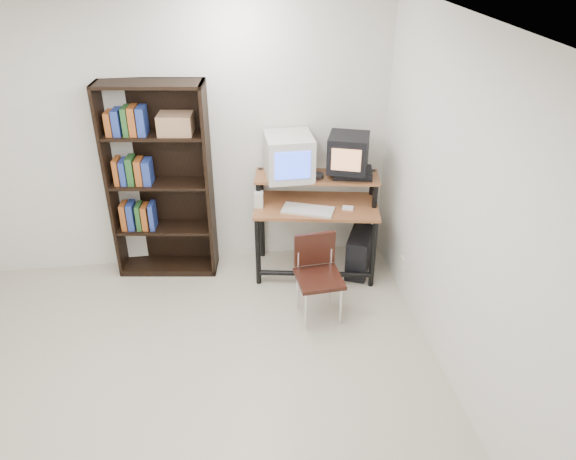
{
  "coord_description": "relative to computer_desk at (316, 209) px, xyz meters",
  "views": [
    {
      "loc": [
        0.34,
        -3.03,
        3.15
      ],
      "look_at": [
        0.91,
        1.1,
        0.77
      ],
      "focal_mm": 35.0,
      "sensor_mm": 36.0,
      "label": 1
    }
  ],
  "objects": [
    {
      "name": "computer_desk",
      "position": [
        0.0,
        0.0,
        0.0
      ],
      "size": [
        1.24,
        0.77,
        0.98
      ],
      "rotation": [
        0.0,
        0.0,
        -0.18
      ],
      "color": "brown",
      "rests_on": "floor"
    },
    {
      "name": "ceiling",
      "position": [
        -1.25,
        -1.62,
        1.92
      ],
      "size": [
        4.0,
        4.0,
        0.01
      ],
      "primitive_type": "cube",
      "color": "white",
      "rests_on": "back_wall"
    },
    {
      "name": "wall_outlet",
      "position": [
        0.73,
        -0.47,
        -0.38
      ],
      "size": [
        0.02,
        0.08,
        0.12
      ],
      "primitive_type": "cube",
      "color": "beige",
      "rests_on": "right_wall"
    },
    {
      "name": "keyboard",
      "position": [
        -0.1,
        -0.13,
        0.05
      ],
      "size": [
        0.51,
        0.37,
        0.03
      ],
      "primitive_type": "cube",
      "rotation": [
        0.0,
        0.0,
        -0.38
      ],
      "color": "beige",
      "rests_on": "computer_desk"
    },
    {
      "name": "bookshelf",
      "position": [
        -1.44,
        0.24,
        0.28
      ],
      "size": [
        0.98,
        0.44,
        1.89
      ],
      "rotation": [
        0.0,
        0.0,
        -0.14
      ],
      "color": "black",
      "rests_on": "floor"
    },
    {
      "name": "crt_monitor",
      "position": [
        -0.24,
        0.14,
        0.49
      ],
      "size": [
        0.44,
        0.45,
        0.41
      ],
      "rotation": [
        0.0,
        0.0,
        0.02
      ],
      "color": "beige",
      "rests_on": "computer_desk"
    },
    {
      "name": "vcr",
      "position": [
        0.34,
        0.04,
        0.33
      ],
      "size": [
        0.41,
        0.33,
        0.08
      ],
      "primitive_type": "cube",
      "rotation": [
        0.0,
        0.0,
        -0.21
      ],
      "color": "black",
      "rests_on": "computer_desk"
    },
    {
      "name": "cd_spindle",
      "position": [
        0.01,
        0.05,
        0.31
      ],
      "size": [
        0.16,
        0.16,
        0.05
      ],
      "primitive_type": "cylinder",
      "rotation": [
        0.0,
        0.0,
        -0.4
      ],
      "color": "#26262B",
      "rests_on": "computer_desk"
    },
    {
      "name": "right_wall",
      "position": [
        0.75,
        -1.62,
        0.62
      ],
      "size": [
        0.01,
        4.0,
        2.6
      ],
      "primitive_type": "cube",
      "color": "silver",
      "rests_on": "floor"
    },
    {
      "name": "crt_tv",
      "position": [
        0.29,
        0.04,
        0.53
      ],
      "size": [
        0.45,
        0.44,
        0.33
      ],
      "rotation": [
        0.0,
        0.0,
        -0.33
      ],
      "color": "black",
      "rests_on": "vcr"
    },
    {
      "name": "pc_tower",
      "position": [
        0.43,
        -0.09,
        -0.47
      ],
      "size": [
        0.37,
        0.49,
        0.42
      ],
      "primitive_type": "cube",
      "rotation": [
        0.0,
        0.0,
        -0.42
      ],
      "color": "black",
      "rests_on": "floor"
    },
    {
      "name": "school_chair",
      "position": [
        -0.11,
        -0.7,
        -0.22
      ],
      "size": [
        0.41,
        0.41,
        0.76
      ],
      "rotation": [
        0.0,
        0.0,
        0.08
      ],
      "color": "black",
      "rests_on": "floor"
    },
    {
      "name": "floor",
      "position": [
        -1.25,
        -1.62,
        -0.69
      ],
      "size": [
        4.0,
        4.0,
        0.01
      ],
      "primitive_type": "cube",
      "color": "#C0B79F",
      "rests_on": "ground"
    },
    {
      "name": "mousepad",
      "position": [
        0.26,
        -0.15,
        0.04
      ],
      "size": [
        0.23,
        0.19,
        0.01
      ],
      "primitive_type": "cube",
      "rotation": [
        0.0,
        0.0,
        -0.04
      ],
      "color": "black",
      "rests_on": "computer_desk"
    },
    {
      "name": "back_wall",
      "position": [
        -1.25,
        0.38,
        0.62
      ],
      "size": [
        4.0,
        0.01,
        2.6
      ],
      "primitive_type": "cube",
      "color": "silver",
      "rests_on": "floor"
    },
    {
      "name": "desk_speaker",
      "position": [
        -0.54,
        0.01,
        0.12
      ],
      "size": [
        0.09,
        0.09,
        0.17
      ],
      "primitive_type": "cube",
      "rotation": [
        0.0,
        0.0,
        -0.17
      ],
      "color": "beige",
      "rests_on": "computer_desk"
    },
    {
      "name": "mouse",
      "position": [
        0.27,
        -0.15,
        0.06
      ],
      "size": [
        0.11,
        0.09,
        0.03
      ],
      "primitive_type": "cube",
      "rotation": [
        0.0,
        0.0,
        -0.34
      ],
      "color": "white",
      "rests_on": "mousepad"
    }
  ]
}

